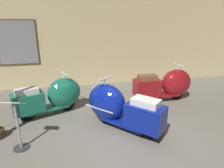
% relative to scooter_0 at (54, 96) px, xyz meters
% --- Properties ---
extents(ground_plane, '(60.00, 60.00, 0.00)m').
position_rel_scooter_0_xyz_m(ground_plane, '(1.54, -1.73, -0.47)').
color(ground_plane, slate).
extents(showroom_back_wall, '(18.00, 0.63, 3.98)m').
position_rel_scooter_0_xyz_m(showroom_back_wall, '(1.37, 2.29, 1.52)').
color(showroom_back_wall, '#CCB784').
rests_on(showroom_back_wall, ground).
extents(scooter_0, '(1.74, 1.08, 1.03)m').
position_rel_scooter_0_xyz_m(scooter_0, '(0.00, 0.00, 0.00)').
color(scooter_0, black).
rests_on(scooter_0, ground).
extents(scooter_1, '(1.58, 1.68, 1.10)m').
position_rel_scooter_0_xyz_m(scooter_1, '(1.39, -1.02, 0.03)').
color(scooter_1, black).
rests_on(scooter_1, ground).
extents(scooter_2, '(1.77, 0.59, 1.08)m').
position_rel_scooter_0_xyz_m(scooter_2, '(3.22, 0.18, 0.02)').
color(scooter_2, black).
rests_on(scooter_2, ground).
extents(info_stanchion, '(0.37, 0.30, 0.98)m').
position_rel_scooter_0_xyz_m(info_stanchion, '(-0.54, -1.37, -0.07)').
color(info_stanchion, '#333338').
rests_on(info_stanchion, ground).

